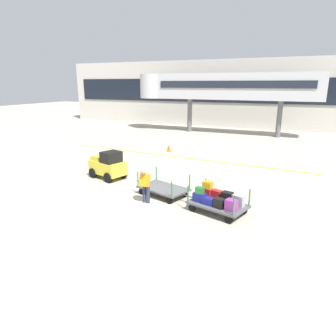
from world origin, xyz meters
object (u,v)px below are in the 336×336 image
baggage_cart_lead (163,189)px  baggage_handler (145,185)px  baggage_tug (108,165)px  safety_cone_near (169,148)px  baggage_cart_middle (218,200)px

baggage_cart_lead → baggage_handler: (-0.33, -1.18, 0.52)m
baggage_cart_lead → baggage_handler: baggage_handler is taller
baggage_tug → baggage_handler: 4.36m
baggage_tug → baggage_cart_lead: (3.98, -1.22, -0.41)m
baggage_handler → safety_cone_near: size_ratio=2.84×
baggage_cart_lead → baggage_cart_middle: 2.99m
baggage_tug → baggage_cart_lead: size_ratio=0.76×
baggage_cart_lead → safety_cone_near: 9.66m
baggage_cart_middle → baggage_handler: size_ratio=1.97×
baggage_cart_middle → baggage_tug: bearing=163.1°
baggage_cart_middle → baggage_handler: bearing=-174.4°
baggage_cart_lead → safety_cone_near: size_ratio=5.60×
baggage_tug → baggage_cart_lead: 4.18m
baggage_cart_lead → baggage_handler: bearing=-105.9°
baggage_tug → baggage_handler: baggage_tug is taller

